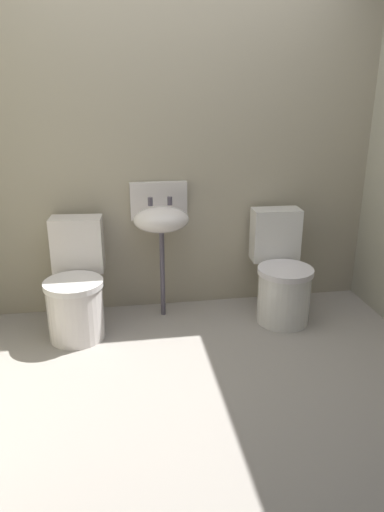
% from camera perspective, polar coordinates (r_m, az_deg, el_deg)
% --- Properties ---
extents(ground_plane, '(3.42, 2.65, 0.08)m').
position_cam_1_polar(ground_plane, '(2.93, 0.91, -15.66)').
color(ground_plane, gray).
extents(wall_back, '(3.42, 0.10, 2.44)m').
position_cam_1_polar(wall_back, '(3.57, -2.34, 12.79)').
color(wall_back, '#A39983').
rests_on(wall_back, ground).
extents(toilet_left, '(0.43, 0.62, 0.78)m').
position_cam_1_polar(toilet_left, '(3.41, -13.67, -3.88)').
color(toilet_left, silver).
rests_on(toilet_left, ground).
extents(toilet_right, '(0.42, 0.61, 0.78)m').
position_cam_1_polar(toilet_right, '(3.59, 10.62, -2.40)').
color(toilet_right, silver).
rests_on(toilet_right, ground).
extents(sink, '(0.42, 0.35, 0.99)m').
position_cam_1_polar(sink, '(3.44, -3.74, 4.56)').
color(sink, '#4E4855').
rests_on(sink, ground).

